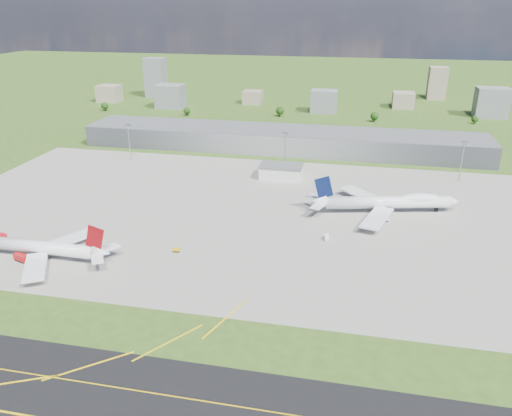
% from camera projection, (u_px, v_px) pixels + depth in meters
% --- Properties ---
extents(ground, '(1400.00, 1400.00, 0.00)m').
position_uv_depth(ground, '(278.00, 155.00, 366.01)').
color(ground, '#335019').
rests_on(ground, ground).
extents(apron, '(360.00, 190.00, 0.08)m').
position_uv_depth(apron, '(263.00, 214.00, 264.71)').
color(apron, gray).
rests_on(apron, ground).
extents(terminal, '(300.00, 42.00, 15.00)m').
position_uv_depth(terminal, '(282.00, 140.00, 376.69)').
color(terminal, gray).
rests_on(terminal, ground).
extents(ops_building, '(26.00, 16.00, 8.00)m').
position_uv_depth(ops_building, '(281.00, 172.00, 317.41)').
color(ops_building, silver).
rests_on(ops_building, ground).
extents(mast_west, '(3.50, 2.00, 25.90)m').
position_uv_depth(mast_west, '(129.00, 136.00, 346.40)').
color(mast_west, gray).
rests_on(mast_west, ground).
extents(mast_center, '(3.50, 2.00, 25.90)m').
position_uv_depth(mast_center, '(285.00, 145.00, 325.69)').
color(mast_center, gray).
rests_on(mast_center, ground).
extents(mast_east, '(3.50, 2.00, 25.90)m').
position_uv_depth(mast_east, '(463.00, 155.00, 304.98)').
color(mast_east, gray).
rests_on(mast_east, ground).
extents(airliner_red_twin, '(66.89, 52.27, 18.40)m').
position_uv_depth(airliner_red_twin, '(42.00, 248.00, 217.68)').
color(airliner_red_twin, white).
rests_on(airliner_red_twin, ground).
extents(airliner_blue_quad, '(79.01, 61.00, 20.85)m').
position_uv_depth(airliner_blue_quad, '(388.00, 202.00, 264.66)').
color(airliner_blue_quad, white).
rests_on(airliner_blue_quad, ground).
extents(fire_truck, '(7.64, 4.74, 3.22)m').
position_uv_depth(fire_truck, '(21.00, 258.00, 216.03)').
color(fire_truck, '#AF0C11').
rests_on(fire_truck, ground).
extents(crash_tender, '(6.32, 3.81, 3.10)m').
position_uv_depth(crash_tender, '(1.00, 237.00, 235.72)').
color(crash_tender, red).
rests_on(crash_tender, ground).
extents(tug_yellow, '(3.61, 2.39, 1.70)m').
position_uv_depth(tug_yellow, '(176.00, 250.00, 224.54)').
color(tug_yellow, gold).
rests_on(tug_yellow, ground).
extents(van_white_near, '(2.42, 4.63, 2.31)m').
position_uv_depth(van_white_near, '(327.00, 237.00, 235.90)').
color(van_white_near, white).
rests_on(van_white_near, ground).
extents(van_white_far, '(4.79, 2.75, 2.36)m').
position_uv_depth(van_white_far, '(384.00, 219.00, 255.45)').
color(van_white_far, white).
rests_on(van_white_far, ground).
extents(bldg_far_w, '(24.00, 20.00, 18.00)m').
position_uv_depth(bldg_far_w, '(109.00, 93.00, 557.61)').
color(bldg_far_w, gray).
rests_on(bldg_far_w, ground).
extents(bldg_w, '(28.00, 22.00, 24.00)m').
position_uv_depth(bldg_w, '(170.00, 96.00, 523.32)').
color(bldg_w, slate).
rests_on(bldg_w, ground).
extents(bldg_cw, '(20.00, 18.00, 14.00)m').
position_uv_depth(bldg_cw, '(253.00, 97.00, 546.33)').
color(bldg_cw, gray).
rests_on(bldg_cw, ground).
extents(bldg_c, '(26.00, 20.00, 22.00)m').
position_uv_depth(bldg_c, '(324.00, 101.00, 502.61)').
color(bldg_c, slate).
rests_on(bldg_c, ground).
extents(bldg_ce, '(22.00, 24.00, 16.00)m').
position_uv_depth(bldg_ce, '(403.00, 100.00, 524.85)').
color(bldg_ce, gray).
rests_on(bldg_ce, ground).
extents(bldg_e, '(30.00, 22.00, 28.00)m').
position_uv_depth(bldg_e, '(492.00, 103.00, 480.37)').
color(bldg_e, slate).
rests_on(bldg_e, ground).
extents(bldg_tall_w, '(22.00, 20.00, 44.00)m').
position_uv_depth(bldg_tall_w, '(156.00, 77.00, 581.23)').
color(bldg_tall_w, slate).
rests_on(bldg_tall_w, ground).
extents(bldg_tall_e, '(20.00, 18.00, 36.00)m').
position_uv_depth(bldg_tall_e, '(437.00, 83.00, 567.70)').
color(bldg_tall_e, gray).
rests_on(bldg_tall_e, ground).
extents(tree_far_w, '(7.20, 7.20, 8.80)m').
position_uv_depth(tree_far_w, '(105.00, 106.00, 510.12)').
color(tree_far_w, '#382314').
rests_on(tree_far_w, ground).
extents(tree_w, '(6.75, 6.75, 8.25)m').
position_uv_depth(tree_w, '(187.00, 111.00, 488.78)').
color(tree_w, '#382314').
rests_on(tree_w, ground).
extents(tree_c, '(8.10, 8.10, 9.90)m').
position_uv_depth(tree_c, '(280.00, 111.00, 485.02)').
color(tree_c, '#382314').
rests_on(tree_c, ground).
extents(tree_e, '(7.65, 7.65, 9.35)m').
position_uv_depth(tree_e, '(375.00, 116.00, 463.68)').
color(tree_e, '#382314').
rests_on(tree_e, ground).
extents(tree_far_e, '(6.30, 6.30, 7.70)m').
position_uv_depth(tree_far_e, '(475.00, 119.00, 456.15)').
color(tree_far_e, '#382314').
rests_on(tree_far_e, ground).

